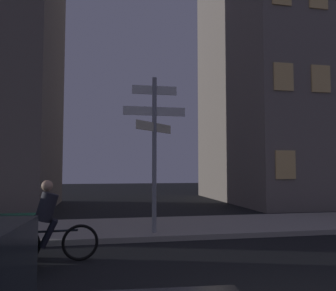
{
  "coord_description": "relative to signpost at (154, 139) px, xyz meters",
  "views": [
    {
      "loc": [
        -2.76,
        -3.47,
        1.84
      ],
      "look_at": [
        -0.98,
        5.52,
        2.45
      ],
      "focal_mm": 37.13,
      "sensor_mm": 36.0,
      "label": 1
    }
  ],
  "objects": [
    {
      "name": "signpost",
      "position": [
        0.0,
        0.0,
        0.0
      ],
      "size": [
        1.71,
        1.12,
        4.19
      ],
      "color": "gray",
      "rests_on": "sidewalk_kerb"
    },
    {
      "name": "cyclist",
      "position": [
        -2.41,
        -2.07,
        -1.9
      ],
      "size": [
        1.82,
        0.36,
        1.61
      ],
      "color": "black",
      "rests_on": "ground_plane"
    },
    {
      "name": "sidewalk_kerb",
      "position": [
        1.3,
        1.17,
        -2.57
      ],
      "size": [
        40.0,
        3.44,
        0.14
      ],
      "primitive_type": "cube",
      "color": "gray",
      "rests_on": "ground_plane"
    },
    {
      "name": "building_right_block",
      "position": [
        9.74,
        9.06,
        8.22
      ],
      "size": [
        8.87,
        10.06,
        21.73
      ],
      "color": "slate",
      "rests_on": "ground_plane"
    }
  ]
}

